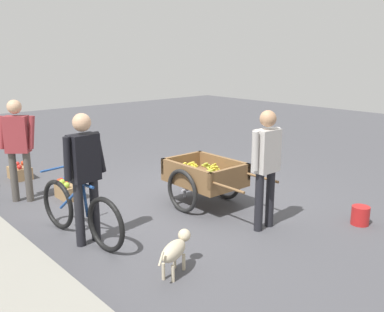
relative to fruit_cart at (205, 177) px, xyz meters
name	(u,v)px	position (x,y,z in m)	size (l,w,h in m)	color
ground_plane	(184,202)	(0.29, 0.16, -0.44)	(24.00, 24.00, 0.00)	#47474C
fruit_cart	(205,177)	(0.00, 0.00, 0.00)	(1.66, 0.95, 0.72)	brown
vendor_person	(266,160)	(-1.15, 0.02, 0.49)	(0.21, 0.56, 1.56)	black
bicycle	(80,212)	(0.15, 1.96, -0.09)	(1.66, 0.46, 0.85)	black
cyclist_person	(84,168)	(0.00, 1.94, 0.51)	(0.24, 0.56, 1.58)	black
dog	(175,249)	(-1.28, 1.62, -0.17)	(0.36, 0.62, 0.40)	beige
plastic_bucket	(360,215)	(-1.93, -1.05, -0.31)	(0.24, 0.24, 0.25)	#B21E1E
apple_crate	(69,190)	(1.67, 1.38, -0.31)	(0.44, 0.32, 0.32)	#99754C
mixed_fruit_crate	(20,172)	(3.26, 1.57, -0.32)	(0.44, 0.32, 0.31)	#99754C
bystander_person	(18,142)	(2.01, 1.98, 0.50)	(0.37, 0.47, 1.58)	#4C4742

